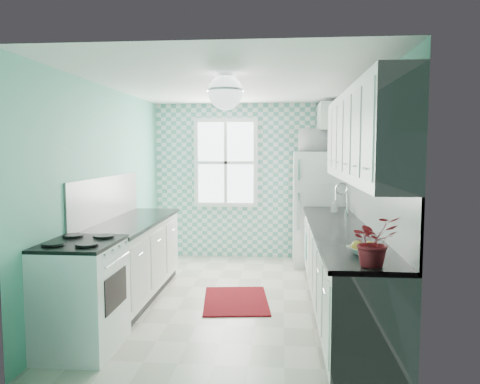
# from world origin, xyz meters

# --- Properties ---
(floor) EXTENTS (3.00, 4.40, 0.02)m
(floor) POSITION_xyz_m (0.00, 0.00, -0.01)
(floor) COLOR beige
(floor) RESTS_ON ground
(ceiling) EXTENTS (3.00, 4.40, 0.02)m
(ceiling) POSITION_xyz_m (0.00, 0.00, 2.51)
(ceiling) COLOR white
(ceiling) RESTS_ON wall_back
(wall_back) EXTENTS (3.00, 0.02, 2.50)m
(wall_back) POSITION_xyz_m (0.00, 2.21, 1.25)
(wall_back) COLOR #5DB89C
(wall_back) RESTS_ON floor
(wall_front) EXTENTS (3.00, 0.02, 2.50)m
(wall_front) POSITION_xyz_m (0.00, -2.21, 1.25)
(wall_front) COLOR #5DB89C
(wall_front) RESTS_ON floor
(wall_left) EXTENTS (0.02, 4.40, 2.50)m
(wall_left) POSITION_xyz_m (-1.51, 0.00, 1.25)
(wall_left) COLOR #5DB89C
(wall_left) RESTS_ON floor
(wall_right) EXTENTS (0.02, 4.40, 2.50)m
(wall_right) POSITION_xyz_m (1.51, 0.00, 1.25)
(wall_right) COLOR #5DB89C
(wall_right) RESTS_ON floor
(accent_wall) EXTENTS (3.00, 0.01, 2.50)m
(accent_wall) POSITION_xyz_m (0.00, 2.19, 1.25)
(accent_wall) COLOR #5CAC9D
(accent_wall) RESTS_ON wall_back
(window) EXTENTS (1.04, 0.05, 1.44)m
(window) POSITION_xyz_m (-0.35, 2.16, 1.55)
(window) COLOR white
(window) RESTS_ON wall_back
(backsplash_right) EXTENTS (0.02, 3.60, 0.51)m
(backsplash_right) POSITION_xyz_m (1.49, -0.40, 1.20)
(backsplash_right) COLOR white
(backsplash_right) RESTS_ON wall_right
(backsplash_left) EXTENTS (0.02, 2.15, 0.51)m
(backsplash_left) POSITION_xyz_m (-1.49, -0.07, 1.20)
(backsplash_left) COLOR white
(backsplash_left) RESTS_ON wall_left
(upper_cabinets_right) EXTENTS (0.33, 3.20, 0.90)m
(upper_cabinets_right) POSITION_xyz_m (1.33, -0.60, 1.90)
(upper_cabinets_right) COLOR white
(upper_cabinets_right) RESTS_ON wall_right
(upper_cabinet_fridge) EXTENTS (0.40, 0.74, 0.40)m
(upper_cabinet_fridge) POSITION_xyz_m (1.30, 1.83, 2.25)
(upper_cabinet_fridge) COLOR white
(upper_cabinet_fridge) RESTS_ON wall_right
(ceiling_light) EXTENTS (0.34, 0.34, 0.35)m
(ceiling_light) POSITION_xyz_m (0.00, -0.80, 2.32)
(ceiling_light) COLOR silver
(ceiling_light) RESTS_ON ceiling
(base_cabinets_right) EXTENTS (0.60, 3.60, 0.90)m
(base_cabinets_right) POSITION_xyz_m (1.20, -0.40, 0.45)
(base_cabinets_right) COLOR white
(base_cabinets_right) RESTS_ON floor
(countertop_right) EXTENTS (0.63, 3.60, 0.04)m
(countertop_right) POSITION_xyz_m (1.19, -0.40, 0.92)
(countertop_right) COLOR black
(countertop_right) RESTS_ON base_cabinets_right
(base_cabinets_left) EXTENTS (0.60, 2.15, 0.90)m
(base_cabinets_left) POSITION_xyz_m (-1.20, -0.07, 0.45)
(base_cabinets_left) COLOR white
(base_cabinets_left) RESTS_ON floor
(countertop_left) EXTENTS (0.63, 2.15, 0.04)m
(countertop_left) POSITION_xyz_m (-1.19, -0.07, 0.92)
(countertop_left) COLOR black
(countertop_left) RESTS_ON base_cabinets_left
(fridge) EXTENTS (0.75, 0.75, 1.73)m
(fridge) POSITION_xyz_m (1.11, 1.78, 0.87)
(fridge) COLOR silver
(fridge) RESTS_ON floor
(stove) EXTENTS (0.63, 0.79, 0.95)m
(stove) POSITION_xyz_m (-1.20, -1.51, 0.50)
(stove) COLOR silver
(stove) RESTS_ON floor
(sink) EXTENTS (0.52, 0.44, 0.53)m
(sink) POSITION_xyz_m (1.20, 0.63, 0.93)
(sink) COLOR silver
(sink) RESTS_ON countertop_right
(rug) EXTENTS (0.85, 1.12, 0.02)m
(rug) POSITION_xyz_m (0.03, -0.10, 0.01)
(rug) COLOR maroon
(rug) RESTS_ON floor
(dish_towel) EXTENTS (0.10, 0.22, 0.34)m
(dish_towel) POSITION_xyz_m (0.89, 0.80, 0.48)
(dish_towel) COLOR #51A18B
(dish_towel) RESTS_ON base_cabinets_right
(fruit_bowl) EXTENTS (0.31, 0.31, 0.06)m
(fruit_bowl) POSITION_xyz_m (1.20, -1.66, 0.97)
(fruit_bowl) COLOR white
(fruit_bowl) RESTS_ON countertop_right
(potted_plant) EXTENTS (0.41, 0.38, 0.36)m
(potted_plant) POSITION_xyz_m (1.20, -2.06, 1.12)
(potted_plant) COLOR #A40F0B
(potted_plant) RESTS_ON countertop_right
(soap_bottle) EXTENTS (0.10, 0.10, 0.17)m
(soap_bottle) POSITION_xyz_m (1.25, 0.82, 1.03)
(soap_bottle) COLOR #8EA6BA
(soap_bottle) RESTS_ON countertop_right
(microwave) EXTENTS (0.61, 0.42, 0.34)m
(microwave) POSITION_xyz_m (1.11, 1.78, 1.90)
(microwave) COLOR white
(microwave) RESTS_ON fridge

